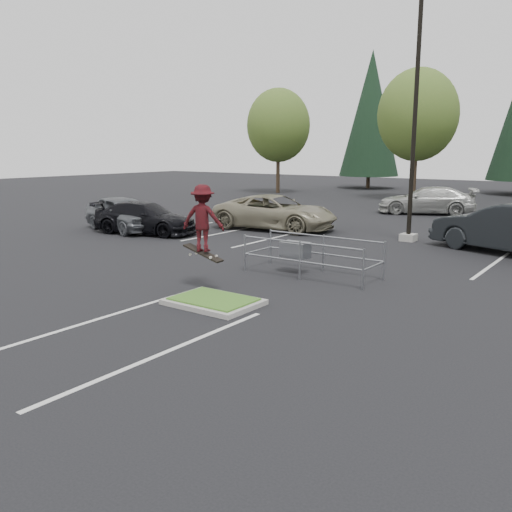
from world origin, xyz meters
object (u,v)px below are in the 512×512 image
Objects in this scene: conif_a at (371,114)px; car_l_grey at (123,213)px; car_far_silver at (428,200)px; decid_a at (278,128)px; car_l_black at (145,218)px; car_l_tan at (275,212)px; car_r_charc at (511,228)px; decid_b at (418,118)px; cart_corral at (299,250)px; skateboarder at (203,219)px; light_pole at (414,129)px.

conif_a is 33.69m from car_l_grey.
decid_a is at bearing -138.44° from car_far_silver.
car_far_silver is (11.98, -18.00, -6.30)m from conif_a.
car_l_tan is at bearing -54.42° from car_l_black.
car_l_grey is (2.50, -33.00, -6.28)m from conif_a.
decid_a is 1.56× the size of car_r_charc.
decid_b is at bearing -21.64° from car_l_black.
cart_corral is 0.74× the size of car_far_silver.
car_far_silver is at bearing -107.69° from skateboarder.
light_pole is 11.43m from skateboarder.
cart_corral is 9.37m from car_l_tan.
car_l_tan is (0.12, -19.03, -5.22)m from decid_b.
car_l_tan is 1.04× the size of car_r_charc.
skateboarder is 21.05m from car_far_silver.
conif_a reaches higher than car_r_charc.
decid_a is at bearing 125.06° from cart_corral.
skateboarder is 11.55m from car_l_tan.
car_l_grey is 16.62m from car_r_charc.
decid_b is (-6.51, 18.53, 1.48)m from light_pole.
decid_a is 12.02m from decid_b.
car_l_grey is (-12.00, -5.00, -3.74)m from light_pole.
conif_a is at bearing -91.77° from skateboarder.
cart_corral is (13.93, -35.84, -6.37)m from conif_a.
skateboarder is 10.72m from car_l_black.
car_l_black is (4.00, -33.00, -6.38)m from conif_a.
car_far_silver is at bearing -26.68° from decid_a.
light_pole reaches higher than cart_corral.
car_r_charc is at bearing -57.01° from conif_a.
cart_corral is (17.94, -25.87, -4.85)m from decid_a.
car_l_tan is at bearing -175.53° from light_pole.
car_l_black is 16.99m from car_far_silver.
car_l_black reaches higher than cart_corral.
car_l_grey reaches higher than car_far_silver.
car_r_charc is (16.00, 4.50, 0.12)m from car_l_grey.
decid_b is 30.20m from skateboarder.
car_far_silver is (-6.52, 10.50, -0.14)m from car_r_charc.
car_l_black is (-8.80, 6.00, -1.23)m from skateboarder.
conif_a is at bearing -5.11° from car_l_black.
decid_b is 19.74m from car_l_tan.
light_pole reaches higher than car_l_black.
decid_a is 2.17× the size of cart_corral.
light_pole is 8.74m from cart_corral.
light_pole is 4.92× the size of skateboarder.
skateboarder is at bearing -71.83° from conif_a.
decid_b is at bearing 2.39° from decid_a.
car_l_grey is at bearing 122.56° from car_l_tan.
conif_a is 22.52m from car_far_silver.
car_l_black is at bearing -154.54° from light_pole.
decid_b is at bearing 103.01° from cart_corral.
car_l_tan is at bearing -85.87° from skateboarder.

